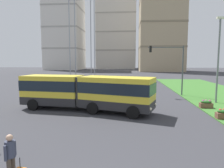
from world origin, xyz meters
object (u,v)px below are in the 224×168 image
at_px(apartment_tower_westcentre, 116,34).
at_px(flower_planter_4, 224,114).
at_px(apartment_tower_centre, 161,14).
at_px(streetlight_median, 218,57).
at_px(pedestrian_crossing, 10,154).
at_px(articulated_bus, 86,92).
at_px(traffic_light_far_right, 171,61).
at_px(flower_planter_5, 206,104).
at_px(apartment_tower_west, 65,20).

bearing_deg(apartment_tower_westcentre, flower_planter_4, -82.26).
relative_size(flower_planter_4, apartment_tower_westcentre, 0.03).
distance_m(flower_planter_4, apartment_tower_centre, 77.74).
distance_m(streetlight_median, apartment_tower_centre, 70.52).
bearing_deg(apartment_tower_centre, pedestrian_crossing, -101.96).
bearing_deg(articulated_bus, traffic_light_far_right, 43.70).
bearing_deg(articulated_bus, apartment_tower_westcentre, 91.82).
bearing_deg(flower_planter_4, pedestrian_crossing, -141.98).
height_order(flower_planter_5, apartment_tower_west, apartment_tower_west).
height_order(articulated_bus, traffic_light_far_right, traffic_light_far_right).
xyz_separation_m(streetlight_median, apartment_tower_centre, (4.37, 67.81, 18.88)).
relative_size(articulated_bus, pedestrian_crossing, 6.87).
bearing_deg(apartment_tower_west, flower_planter_4, -66.25).
relative_size(apartment_tower_west, apartment_tower_centre, 1.04).
bearing_deg(flower_planter_4, apartment_tower_westcentre, 97.74).
xyz_separation_m(pedestrian_crossing, streetlight_median, (13.15, 14.92, 3.75)).
distance_m(pedestrian_crossing, apartment_tower_west, 103.85).
relative_size(pedestrian_crossing, traffic_light_far_right, 0.28).
relative_size(flower_planter_4, apartment_tower_centre, 0.02).
bearing_deg(traffic_light_far_right, articulated_bus, -136.30).
bearing_deg(pedestrian_crossing, flower_planter_4, 38.02).
relative_size(articulated_bus, flower_planter_4, 10.87).
bearing_deg(apartment_tower_west, flower_planter_5, -65.37).
bearing_deg(apartment_tower_west, apartment_tower_westcentre, 29.63).
height_order(articulated_bus, apartment_tower_west, apartment_tower_west).
xyz_separation_m(articulated_bus, apartment_tower_westcentre, (-3.19, 100.65, 17.61)).
relative_size(articulated_bus, apartment_tower_westcentre, 0.31).
bearing_deg(flower_planter_4, flower_planter_5, 90.00).
distance_m(pedestrian_crossing, apartment_tower_centre, 87.54).
distance_m(pedestrian_crossing, flower_planter_5, 16.72).
relative_size(apartment_tower_westcentre, apartment_tower_centre, 0.82).
xyz_separation_m(flower_planter_4, apartment_tower_centre, (6.27, 73.93, 23.21)).
height_order(pedestrian_crossing, apartment_tower_west, apartment_tower_west).
relative_size(flower_planter_5, apartment_tower_westcentre, 0.03).
xyz_separation_m(flower_planter_5, apartment_tower_west, (-38.93, 84.93, 24.09)).
bearing_deg(apartment_tower_west, articulated_bus, -71.95).
distance_m(articulated_bus, pedestrian_crossing, 10.88).
bearing_deg(pedestrian_crossing, apartment_tower_west, 105.89).
height_order(pedestrian_crossing, flower_planter_5, pedestrian_crossing).
bearing_deg(flower_planter_5, apartment_tower_westcentre, 98.01).
bearing_deg(apartment_tower_centre, apartment_tower_west, 162.14).
bearing_deg(flower_planter_5, flower_planter_4, -90.00).
xyz_separation_m(flower_planter_5, apartment_tower_westcentre, (-13.95, 99.14, 18.84)).
xyz_separation_m(articulated_bus, streetlight_median, (12.66, 4.07, 3.10)).
bearing_deg(apartment_tower_centre, flower_planter_4, -94.85).
xyz_separation_m(articulated_bus, flower_planter_4, (10.76, -2.06, -1.23)).
distance_m(apartment_tower_westcentre, apartment_tower_centre, 35.44).
xyz_separation_m(flower_planter_4, apartment_tower_westcentre, (-13.95, 102.71, 18.84)).
relative_size(pedestrian_crossing, apartment_tower_westcentre, 0.05).
bearing_deg(pedestrian_crossing, traffic_light_far_right, 64.07).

